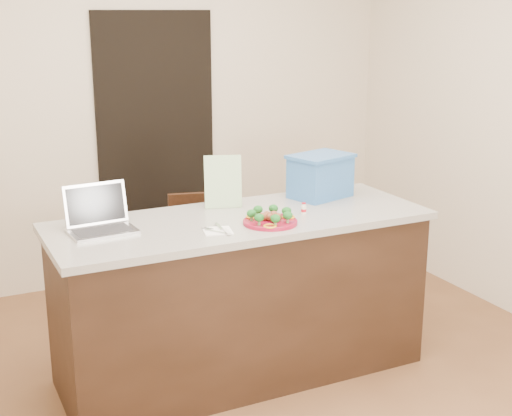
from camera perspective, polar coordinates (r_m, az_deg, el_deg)
name	(u,v)px	position (r m, az deg, el deg)	size (l,w,h in m)	color
ground	(261,391)	(4.00, 0.40, -14.46)	(4.00, 4.00, 0.00)	brown
room_shell	(262,91)	(3.48, 0.45, 9.31)	(4.00, 4.00, 4.00)	white
doorway	(157,148)	(5.43, -7.93, 4.81)	(0.90, 0.02, 2.00)	black
island	(241,296)	(3.99, -1.19, -7.08)	(2.06, 0.76, 0.92)	black
plate	(270,222)	(3.72, 1.14, -1.10)	(0.29, 0.29, 0.02)	maroon
meatballs	(271,216)	(3.72, 1.20, -0.68)	(0.11, 0.12, 0.04)	brown
broccoli	(270,213)	(3.71, 1.14, -0.43)	(0.24, 0.24, 0.04)	#144B1A
pepper_rings	(270,220)	(3.72, 1.14, -0.95)	(0.24, 0.26, 0.01)	orange
napkin	(218,231)	(3.60, -3.09, -1.84)	(0.14, 0.14, 0.01)	white
fork	(213,230)	(3.60, -3.44, -1.76)	(0.08, 0.15, 0.00)	#B0AFB4
knife	(225,230)	(3.60, -2.54, -1.76)	(0.03, 0.21, 0.01)	silver
yogurt_bottle	(304,209)	(3.91, 3.84, -0.10)	(0.03, 0.03, 0.06)	white
laptop	(99,218)	(3.69, -12.44, -0.79)	(0.34, 0.28, 0.23)	silver
leaflet	(223,182)	(4.00, -2.66, 2.11)	(0.21, 0.00, 0.30)	white
blue_box	(320,176)	(4.25, 5.17, 2.59)	(0.42, 0.35, 0.26)	#3065AD
chair	(205,253)	(4.59, -4.13, -3.61)	(0.47, 0.47, 0.87)	#321A0F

